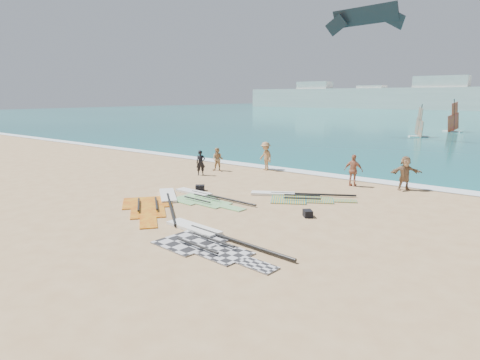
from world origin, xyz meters
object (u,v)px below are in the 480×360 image
Objects in this scene: gear_bag_far at (308,213)px; beachgoer_right at (405,173)px; rig_grey at (205,239)px; rig_red at (158,203)px; gear_bag_near at (200,188)px; person_wetsuit at (201,163)px; rig_orange at (293,197)px; beachgoer_mid at (266,156)px; beachgoer_back at (353,170)px; beachgoer_left at (218,159)px; rig_green at (201,197)px.

gear_bag_far is 0.26× the size of beachgoer_right.
rig_red reaches higher than rig_grey.
gear_bag_near reaches higher than rig_grey.
beachgoer_right is at bearing -31.78° from person_wetsuit.
rig_orange is 10.94× the size of gear_bag_near.
rig_grey is 7.17m from rig_orange.
beachgoer_mid is (-5.92, 12.66, 0.92)m from rig_grey.
beachgoer_back reaches higher than gear_bag_far.
rig_orange is 3.32× the size of beachgoer_left.
gear_bag_near is at bearing 138.14° from rig_green.
beachgoer_left is (-8.32, 10.45, 0.73)m from rig_grey.
beachgoer_back reaches higher than beachgoer_left.
beachgoer_back is at bearing 91.37° from rig_grey.
gear_bag_near is at bearing -81.39° from beachgoer_left.
beachgoer_back is (1.35, 4.32, 0.85)m from rig_orange.
beachgoer_mid reaches higher than rig_grey.
person_wetsuit is 12.09m from beachgoer_right.
beachgoer_mid is 1.05× the size of beachgoer_right.
rig_orange is 10.78× the size of gear_bag_far.
gear_bag_near reaches higher than rig_green.
rig_red is at bearing 53.79° from beachgoer_back.
gear_bag_near is 0.26× the size of beachgoer_right.
beachgoer_mid is at bearing 104.97° from rig_orange.
beachgoer_mid is (-5.34, 5.51, 0.92)m from rig_orange.
rig_red is at bearing -84.90° from gear_bag_near.
rig_red is 10.47m from beachgoer_mid.
rig_grey is at bearing -114.51° from rig_orange.
beachgoer_mid is at bearing 133.05° from gear_bag_far.
beachgoer_mid reaches higher than person_wetsuit.
rig_orange is at bearing -167.45° from beachgoer_right.
gear_bag_far is 7.83m from beachgoer_right.
beachgoer_left is 9.15m from beachgoer_back.
gear_bag_near is 0.27× the size of beachgoer_back.
rig_red is at bearing -112.84° from person_wetsuit.
beachgoer_right is (3.90, 5.12, 0.87)m from rig_orange.
gear_bag_far reaches higher than rig_red.
person_wetsuit is at bearing 138.73° from rig_grey.
rig_red is at bearing -90.52° from beachgoer_left.
beachgoer_back is 0.97× the size of beachgoer_right.
beachgoer_mid is (-1.79, 8.39, 0.92)m from rig_green.
rig_green is at bearing -78.17° from beachgoer_left.
beachgoer_back is at bearing 157.29° from beachgoer_right.
gear_bag_near is at bearing 170.38° from rig_orange.
gear_bag_far is (5.66, 0.41, 0.10)m from rig_green.
beachgoer_mid reaches higher than gear_bag_near.
gear_bag_near is 7.27m from beachgoer_mid.
beachgoer_left is (-9.86, 5.77, 0.64)m from gear_bag_far.
rig_orange is at bearing -45.41° from beachgoer_left.
rig_red is at bearing 161.05° from rig_grey.
rig_orange is 2.91× the size of beachgoer_back.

